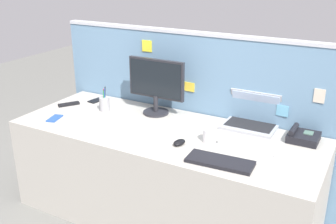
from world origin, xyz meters
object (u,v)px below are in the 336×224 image
Objects in this scene: desk_phone at (303,136)px; computer_mouse_right_hand at (179,142)px; laptop at (252,118)px; cell_phone_white_slab at (284,155)px; tv_remote at (69,104)px; coffee_mug at (210,136)px; cell_phone_black_slab at (97,100)px; cell_phone_blue_case at (55,118)px; desktop_monitor at (156,83)px; pen_cup at (104,104)px; keyboard_main at (220,162)px.

desk_phone is 0.82m from computer_mouse_right_hand.
laptop is 2.63× the size of cell_phone_white_slab.
tv_remote is at bearing -172.97° from desk_phone.
coffee_mug is (-0.47, -0.04, 0.04)m from cell_phone_white_slab.
cell_phone_black_slab is 0.91× the size of tv_remote.
desktop_monitor is at bearing 23.45° from cell_phone_blue_case.
pen_cup is at bearing -159.35° from desktop_monitor.
coffee_mug is (1.18, 0.19, 0.04)m from cell_phone_blue_case.
computer_mouse_right_hand is 1.16m from tv_remote.
laptop is at bearing 46.66° from tv_remote.
pen_cup reaches higher than computer_mouse_right_hand.
pen_cup is (-0.39, -0.15, -0.19)m from desktop_monitor.
pen_cup is (-1.49, -0.17, 0.03)m from desk_phone.
cell_phone_black_slab is (-1.63, 0.25, 0.00)m from cell_phone_white_slab.
cell_phone_blue_case is (-1.65, -0.23, 0.00)m from cell_phone_white_slab.
pen_cup is at bearing 41.73° from cell_phone_blue_case.
desktop_monitor is 3.28× the size of cell_phone_blue_case.
laptop is at bearing 69.13° from coffee_mug.
coffee_mug reaches higher than cell_phone_blue_case.
keyboard_main reaches higher than tv_remote.
desk_phone reaches higher than computer_mouse_right_hand.
laptop reaches higher than cell_phone_white_slab.
computer_mouse_right_hand is at bearing -146.75° from desk_phone.
pen_cup is 1.44m from cell_phone_white_slab.
coffee_mug is at bearing -26.48° from desktop_monitor.
laptop reaches higher than keyboard_main.
cell_phone_black_slab is (-1.33, 0.54, -0.01)m from keyboard_main.
cell_phone_black_slab and cell_phone_blue_case have the same top height.
tv_remote is at bearing -171.38° from pen_cup.
cell_phone_blue_case is (-1.02, -0.05, -0.01)m from computer_mouse_right_hand.
desktop_monitor is 0.63m from cell_phone_black_slab.
laptop is 0.49m from cell_phone_white_slab.
cell_phone_white_slab is 0.83× the size of tv_remote.
desk_phone is 0.28m from cell_phone_white_slab.
cell_phone_white_slab is at bearing 4.84° from coffee_mug.
coffee_mug reaches higher than cell_phone_white_slab.
desk_phone is 1.02× the size of pen_cup.
cell_phone_white_slab is at bearing -6.66° from cell_phone_blue_case.
desk_phone is at bearing 53.67° from keyboard_main.
cell_phone_blue_case is at bearing -166.20° from computer_mouse_right_hand.
pen_cup is at bearing -29.23° from cell_phone_black_slab.
cell_phone_white_slab is (0.32, -0.36, -0.05)m from laptop.
keyboard_main is 0.30m from coffee_mug.
cell_phone_white_slab is at bearing -13.17° from desktop_monitor.
laptop is 0.62m from computer_mouse_right_hand.
desktop_monitor is 4.62× the size of computer_mouse_right_hand.
keyboard_main is 1.19m from pen_cup.
tv_remote is at bearing 97.01° from cell_phone_blue_case.
coffee_mug is at bearing -148.03° from cell_phone_white_slab.
cell_phone_blue_case is 0.30m from tv_remote.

